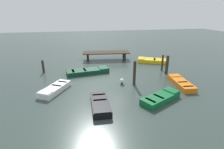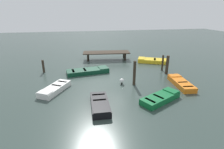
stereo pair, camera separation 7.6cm
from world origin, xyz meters
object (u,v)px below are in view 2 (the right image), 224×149
(rowboat_dark_green, at_px, (88,71))
(rowboat_orange, at_px, (181,83))
(mooring_piling_near_right, at_px, (43,66))
(mooring_piling_mid_right, at_px, (134,73))
(mooring_piling_center, at_px, (163,63))
(dock_segment, at_px, (106,53))
(rowboat_black, at_px, (100,104))
(rowboat_green, at_px, (161,98))
(rowboat_white, at_px, (55,89))
(marker_buoy, at_px, (122,81))
(rowboat_yellow, at_px, (152,61))
(mooring_piling_mid_left, at_px, (167,65))

(rowboat_dark_green, relative_size, rowboat_orange, 1.30)
(mooring_piling_near_right, distance_m, mooring_piling_mid_right, 9.08)
(mooring_piling_center, bearing_deg, mooring_piling_mid_right, -142.75)
(dock_segment, relative_size, mooring_piling_mid_right, 2.90)
(rowboat_orange, bearing_deg, dock_segment, 31.90)
(dock_segment, xyz_separation_m, mooring_piling_near_right, (-6.85, -3.59, -0.23))
(rowboat_dark_green, bearing_deg, rowboat_black, -95.24)
(mooring_piling_center, distance_m, mooring_piling_near_right, 11.83)
(rowboat_orange, height_order, rowboat_green, same)
(rowboat_white, height_order, marker_buoy, marker_buoy)
(rowboat_white, xyz_separation_m, rowboat_yellow, (10.40, 6.04, -0.00))
(dock_segment, height_order, mooring_piling_mid_left, mooring_piling_mid_left)
(rowboat_dark_green, xyz_separation_m, marker_buoy, (2.54, -3.25, 0.07))
(rowboat_green, bearing_deg, mooring_piling_mid_right, 79.99)
(rowboat_black, height_order, mooring_piling_near_right, mooring_piling_near_right)
(rowboat_black, xyz_separation_m, mooring_piling_near_right, (-4.58, 7.71, 0.40))
(mooring_piling_center, bearing_deg, marker_buoy, -151.35)
(rowboat_orange, relative_size, marker_buoy, 6.61)
(rowboat_green, xyz_separation_m, mooring_piling_mid_left, (2.98, 4.93, 0.67))
(rowboat_green, relative_size, mooring_piling_near_right, 2.58)
(rowboat_dark_green, distance_m, rowboat_white, 4.57)
(marker_buoy, bearing_deg, mooring_piling_mid_left, 18.72)
(rowboat_black, xyz_separation_m, mooring_piling_center, (7.13, 6.02, 0.57))
(mooring_piling_center, bearing_deg, dock_segment, 132.62)
(rowboat_yellow, distance_m, mooring_piling_near_right, 12.01)
(rowboat_dark_green, relative_size, rowboat_white, 1.37)
(rowboat_orange, bearing_deg, mooring_piling_center, 1.42)
(mooring_piling_center, distance_m, mooring_piling_mid_right, 4.95)
(rowboat_dark_green, xyz_separation_m, rowboat_orange, (7.18, -4.45, 0.00))
(rowboat_green, xyz_separation_m, mooring_piling_center, (3.03, 5.96, 0.57))
(rowboat_yellow, relative_size, mooring_piling_near_right, 2.95)
(rowboat_white, bearing_deg, dock_segment, 177.20)
(mooring_piling_mid_right, bearing_deg, rowboat_white, -179.23)
(dock_segment, xyz_separation_m, rowboat_black, (-2.27, -11.30, -0.63))
(mooring_piling_mid_left, bearing_deg, mooring_piling_near_right, 166.88)
(rowboat_dark_green, xyz_separation_m, mooring_piling_center, (7.43, -0.58, 0.57))
(rowboat_white, height_order, mooring_piling_center, mooring_piling_center)
(rowboat_white, distance_m, mooring_piling_center, 10.64)
(rowboat_dark_green, relative_size, rowboat_green, 1.30)
(dock_segment, height_order, mooring_piling_near_right, mooring_piling_near_right)
(rowboat_orange, distance_m, mooring_piling_center, 3.92)
(dock_segment, height_order, rowboat_yellow, dock_segment)
(rowboat_yellow, bearing_deg, marker_buoy, 72.25)
(rowboat_green, relative_size, marker_buoy, 6.61)
(rowboat_yellow, height_order, mooring_piling_mid_right, mooring_piling_mid_right)
(rowboat_yellow, bearing_deg, rowboat_green, 94.45)
(rowboat_yellow, distance_m, rowboat_black, 11.62)
(rowboat_dark_green, xyz_separation_m, rowboat_white, (-2.74, -3.66, 0.00))
(rowboat_orange, height_order, marker_buoy, marker_buoy)
(mooring_piling_center, relative_size, mooring_piling_near_right, 1.29)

